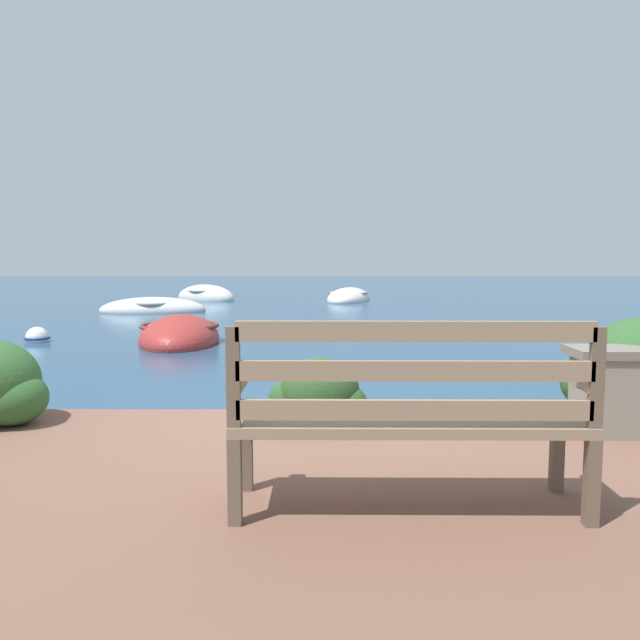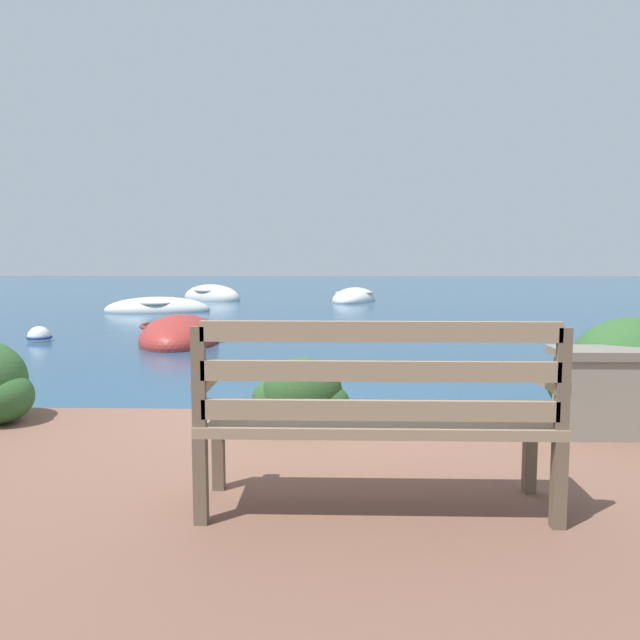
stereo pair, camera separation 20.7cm
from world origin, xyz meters
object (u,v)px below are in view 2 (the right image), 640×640
at_px(rowboat_outer, 212,298).
at_px(rowboat_far, 354,299).
at_px(mooring_buoy, 39,337).
at_px(rowboat_nearest, 180,338).
at_px(rowboat_mid, 158,309).
at_px(park_bench, 377,411).

bearing_deg(rowboat_outer, rowboat_far, -152.49).
bearing_deg(mooring_buoy, rowboat_outer, 84.83).
bearing_deg(rowboat_nearest, rowboat_far, 155.51).
height_order(rowboat_far, rowboat_outer, rowboat_outer).
height_order(rowboat_nearest, rowboat_outer, rowboat_outer).
bearing_deg(rowboat_far, rowboat_outer, 101.20).
relative_size(rowboat_nearest, mooring_buoy, 6.05).
distance_m(rowboat_nearest, mooring_buoy, 2.40).
bearing_deg(rowboat_mid, mooring_buoy, -102.47).
relative_size(rowboat_far, mooring_buoy, 7.69).
relative_size(park_bench, rowboat_nearest, 0.67).
bearing_deg(rowboat_mid, park_bench, -78.10).
bearing_deg(mooring_buoy, park_bench, -54.89).
height_order(rowboat_outer, mooring_buoy, rowboat_outer).
xyz_separation_m(park_bench, mooring_buoy, (-5.21, 7.41, -0.64)).
height_order(rowboat_nearest, rowboat_far, rowboat_nearest).
distance_m(rowboat_outer, mooring_buoy, 10.04).
xyz_separation_m(rowboat_mid, rowboat_outer, (0.51, 4.42, 0.02)).
bearing_deg(mooring_buoy, rowboat_far, 60.20).
distance_m(rowboat_nearest, rowboat_far, 10.25).
distance_m(park_bench, mooring_buoy, 9.08).
relative_size(rowboat_nearest, rowboat_outer, 1.02).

